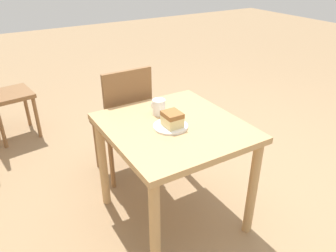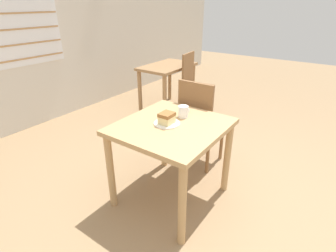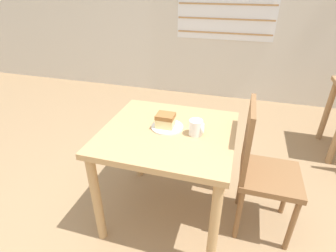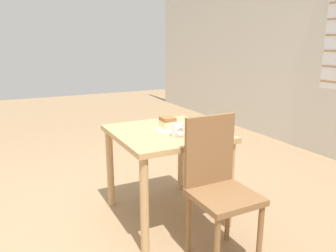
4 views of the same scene
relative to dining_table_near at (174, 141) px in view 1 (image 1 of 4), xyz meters
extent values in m
plane|color=#997A56|center=(0.06, -0.54, -0.61)|extent=(14.00, 14.00, 0.00)
cube|color=tan|center=(0.00, 0.00, 0.10)|extent=(0.86, 0.80, 0.04)
cylinder|color=tan|center=(-0.38, -0.35, -0.27)|extent=(0.06, 0.06, 0.69)
cylinder|color=tan|center=(0.38, -0.35, -0.27)|extent=(0.06, 0.06, 0.69)
cylinder|color=tan|center=(-0.38, 0.35, -0.27)|extent=(0.06, 0.06, 0.69)
cylinder|color=tan|center=(0.38, 0.35, -0.27)|extent=(0.06, 0.06, 0.69)
cube|color=brown|center=(0.68, 0.07, -0.16)|extent=(0.39, 0.39, 0.04)
cylinder|color=brown|center=(0.85, -0.09, -0.40)|extent=(0.04, 0.04, 0.43)
cylinder|color=brown|center=(0.85, 0.24, -0.40)|extent=(0.04, 0.04, 0.43)
cylinder|color=brown|center=(0.52, -0.09, -0.40)|extent=(0.04, 0.04, 0.43)
cylinder|color=brown|center=(0.52, 0.24, -0.40)|extent=(0.04, 0.04, 0.43)
cube|color=brown|center=(0.50, 0.07, 0.10)|extent=(0.03, 0.37, 0.47)
cube|color=brown|center=(1.80, 0.75, -0.16)|extent=(0.44, 0.44, 0.04)
cylinder|color=brown|center=(1.65, 0.56, -0.40)|extent=(0.04, 0.04, 0.43)
cylinder|color=brown|center=(1.98, 0.60, -0.40)|extent=(0.04, 0.04, 0.43)
cylinder|color=brown|center=(1.61, 0.89, -0.40)|extent=(0.04, 0.04, 0.43)
cylinder|color=white|center=(-0.02, 0.03, 0.12)|extent=(0.21, 0.21, 0.01)
cube|color=beige|center=(-0.03, 0.03, 0.16)|extent=(0.11, 0.10, 0.06)
cube|color=#936033|center=(-0.03, 0.03, 0.20)|extent=(0.12, 0.10, 0.03)
cylinder|color=white|center=(0.18, 0.00, 0.17)|extent=(0.09, 0.09, 0.10)
torus|color=white|center=(0.22, 0.00, 0.17)|extent=(0.02, 0.07, 0.07)
camera|label=1|loc=(-1.50, 0.95, 1.05)|focal=35.00mm
camera|label=2|loc=(-1.57, -1.07, 1.01)|focal=28.00mm
camera|label=3|loc=(0.41, -1.41, 0.97)|focal=28.00mm
camera|label=4|loc=(2.22, -1.11, 0.78)|focal=35.00mm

